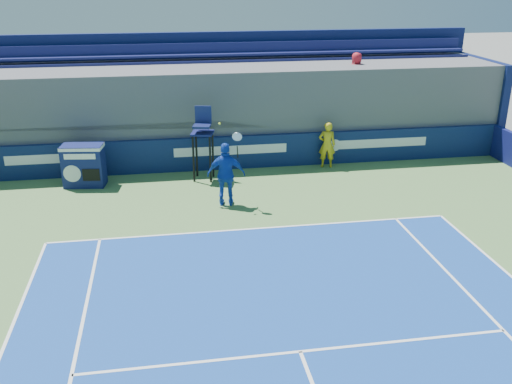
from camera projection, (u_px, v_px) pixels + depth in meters
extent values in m
imported|color=gold|center=(327.00, 145.00, 20.31)|extent=(0.67, 0.51, 1.66)
cube|color=white|center=(254.00, 229.00, 15.64)|extent=(10.97, 0.07, 0.00)
cube|color=white|center=(300.00, 352.00, 10.60)|extent=(8.23, 0.07, 0.00)
cube|color=#0C1A47|center=(231.00, 153.00, 20.23)|extent=(20.40, 0.20, 1.20)
cube|color=white|center=(54.00, 159.00, 19.18)|extent=(3.20, 0.01, 0.32)
cube|color=white|center=(231.00, 150.00, 20.09)|extent=(4.00, 0.01, 0.32)
cube|color=white|center=(379.00, 143.00, 20.92)|extent=(3.60, 0.01, 0.32)
cylinder|color=white|center=(335.00, 145.00, 20.66)|extent=(0.44, 0.01, 0.44)
cube|color=#0F184F|center=(84.00, 166.00, 18.58)|extent=(1.38, 0.86, 1.40)
cube|color=white|center=(82.00, 147.00, 18.35)|extent=(1.40, 0.89, 0.10)
cylinder|color=silver|center=(72.00, 174.00, 18.29)|extent=(0.56, 0.09, 0.56)
cube|color=black|center=(91.00, 175.00, 18.32)|extent=(0.55, 0.09, 0.40)
cube|color=white|center=(80.00, 157.00, 18.09)|extent=(0.99, 0.14, 0.18)
cylinder|color=black|center=(194.00, 159.00, 18.87)|extent=(0.08, 0.08, 1.60)
cylinder|color=black|center=(210.00, 160.00, 18.83)|extent=(0.08, 0.08, 1.60)
cylinder|color=black|center=(197.00, 154.00, 19.39)|extent=(0.08, 0.08, 1.60)
cylinder|color=black|center=(213.00, 155.00, 19.35)|extent=(0.08, 0.08, 1.60)
cube|color=#0F144C|center=(202.00, 133.00, 18.81)|extent=(0.85, 0.85, 0.06)
cube|color=#131B4A|center=(202.00, 126.00, 18.63)|extent=(0.64, 0.57, 0.08)
cube|color=#151D50|center=(203.00, 115.00, 18.85)|extent=(0.55, 0.19, 0.60)
imported|color=#153EAF|center=(226.00, 174.00, 16.94)|extent=(1.19, 0.63, 1.93)
cylinder|color=black|center=(238.00, 152.00, 16.61)|extent=(0.07, 0.16, 0.39)
torus|color=silver|center=(237.00, 137.00, 16.37)|extent=(0.31, 0.18, 0.29)
cylinder|color=white|center=(237.00, 137.00, 16.37)|extent=(0.26, 0.14, 0.24)
sphere|color=#E6F436|center=(220.00, 124.00, 16.29)|extent=(0.07, 0.07, 0.07)
cube|color=#4B4B50|center=(224.00, 110.00, 21.58)|extent=(20.40, 3.60, 3.38)
cube|color=#4B4B50|center=(228.00, 125.00, 20.42)|extent=(20.40, 0.90, 0.55)
cube|color=#151A51|center=(228.00, 112.00, 20.15)|extent=(20.00, 0.45, 0.08)
cube|color=#151A51|center=(227.00, 105.00, 20.31)|extent=(20.00, 0.06, 0.45)
cube|color=#4B4B50|center=(225.00, 104.00, 21.05)|extent=(20.40, 0.90, 0.55)
cube|color=#151A51|center=(225.00, 92.00, 20.78)|extent=(20.00, 0.45, 0.08)
cube|color=#151A51|center=(224.00, 85.00, 20.94)|extent=(20.00, 0.06, 0.45)
cube|color=#4B4B50|center=(222.00, 85.00, 21.67)|extent=(20.40, 0.90, 0.55)
cube|color=#151A51|center=(222.00, 73.00, 21.41)|extent=(20.00, 0.45, 0.08)
cube|color=#151A51|center=(221.00, 66.00, 21.57)|extent=(20.00, 0.06, 0.45)
cube|color=#4B4B50|center=(220.00, 67.00, 22.30)|extent=(20.40, 0.90, 0.55)
cube|color=#151A51|center=(219.00, 55.00, 22.04)|extent=(20.00, 0.45, 0.08)
cube|color=#151A51|center=(219.00, 49.00, 22.19)|extent=(20.00, 0.06, 0.45)
cube|color=#0C1647|center=(219.00, 87.00, 23.19)|extent=(20.80, 0.30, 4.40)
cube|color=#0C1647|center=(477.00, 101.00, 23.14)|extent=(0.30, 3.90, 3.40)
imported|color=teal|center=(291.00, 94.00, 20.34)|extent=(0.88, 0.40, 1.49)
imported|color=#AD1825|center=(356.00, 73.00, 21.37)|extent=(0.73, 0.48, 1.49)
imported|color=black|center=(431.00, 89.00, 21.13)|extent=(0.62, 0.47, 1.55)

